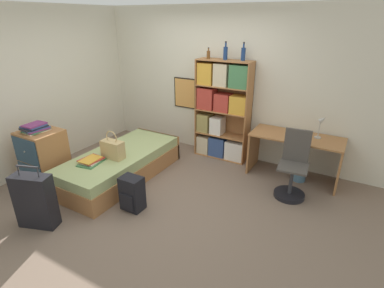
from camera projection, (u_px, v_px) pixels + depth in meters
name	position (u px, v px, depth m)	size (l,w,h in m)	color
ground_plane	(159.00, 188.00, 4.53)	(14.00, 14.00, 0.00)	#756051
wall_back	(211.00, 83.00, 5.40)	(10.00, 0.09, 2.60)	beige
wall_left	(49.00, 88.00, 5.02)	(0.06, 10.00, 2.60)	beige
bed	(122.00, 164.00, 4.80)	(0.92, 2.07, 0.43)	#A36B3D
handbag	(113.00, 149.00, 4.46)	(0.35, 0.17, 0.43)	tan
book_stack_on_bed	(91.00, 161.00, 4.35)	(0.32, 0.40, 0.07)	#427A4C
suitcase	(35.00, 201.00, 3.60)	(0.50, 0.34, 0.82)	black
dresser	(44.00, 158.00, 4.53)	(0.57, 0.54, 0.85)	#A36B3D
magazine_pile_on_dresser	(35.00, 128.00, 4.35)	(0.34, 0.38, 0.12)	beige
bookcase	(221.00, 111.00, 5.25)	(0.96, 0.32, 1.75)	#A36B3D
bottle_green	(208.00, 54.00, 5.01)	(0.06, 0.06, 0.18)	brown
bottle_brown	(225.00, 53.00, 4.86)	(0.07, 0.07, 0.29)	navy
bottle_clear	(243.00, 54.00, 4.76)	(0.07, 0.07, 0.28)	navy
desk	(295.00, 148.00, 4.67)	(1.38, 0.60, 0.70)	#A36B3D
desk_lamp	(322.00, 123.00, 4.42)	(0.15, 0.10, 0.37)	#ADA89E
desk_chair	(292.00, 175.00, 4.24)	(0.43, 0.43, 0.97)	black
backpack	(132.00, 194.00, 3.96)	(0.29, 0.24, 0.47)	black
waste_bin	(300.00, 172.00, 4.71)	(0.20, 0.20, 0.28)	slate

